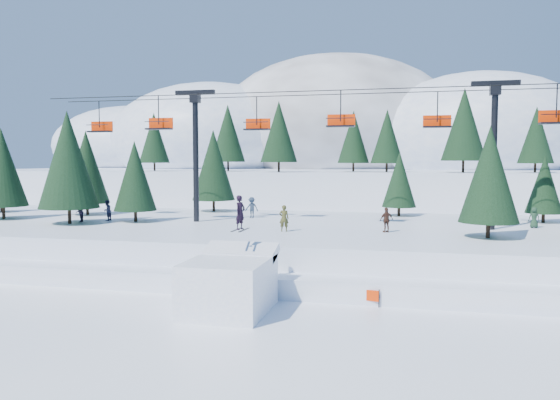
% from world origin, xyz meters
% --- Properties ---
extents(ground, '(160.00, 160.00, 0.00)m').
position_xyz_m(ground, '(0.00, 0.00, 0.00)').
color(ground, white).
rests_on(ground, ground).
extents(mid_shelf, '(70.00, 22.00, 2.50)m').
position_xyz_m(mid_shelf, '(0.00, 18.00, 1.25)').
color(mid_shelf, white).
rests_on(mid_shelf, ground).
extents(berm, '(70.00, 6.00, 1.10)m').
position_xyz_m(berm, '(0.00, 8.00, 0.55)').
color(berm, white).
rests_on(berm, ground).
extents(mountain_ridge, '(119.00, 60.59, 26.46)m').
position_xyz_m(mountain_ridge, '(-5.10, 73.39, 9.64)').
color(mountain_ridge, white).
rests_on(mountain_ridge, ground).
extents(jump_kicker, '(3.77, 5.14, 5.55)m').
position_xyz_m(jump_kicker, '(-1.05, 2.52, 1.39)').
color(jump_kicker, white).
rests_on(jump_kicker, ground).
extents(chairlift, '(46.00, 3.21, 10.28)m').
position_xyz_m(chairlift, '(1.17, 18.05, 9.32)').
color(chairlift, black).
rests_on(chairlift, mid_shelf).
extents(conifer_stand, '(62.21, 16.95, 9.18)m').
position_xyz_m(conifer_stand, '(4.46, 18.18, 6.97)').
color(conifer_stand, black).
rests_on(conifer_stand, mid_shelf).
extents(distant_skiers, '(34.59, 8.67, 1.81)m').
position_xyz_m(distant_skiers, '(-4.97, 17.60, 3.34)').
color(distant_skiers, '#262644').
rests_on(distant_skiers, mid_shelf).
extents(banner_near, '(2.79, 0.68, 0.90)m').
position_xyz_m(banner_near, '(4.61, 5.19, 0.54)').
color(banner_near, black).
rests_on(banner_near, ground).
extents(banner_far, '(2.85, 0.35, 0.90)m').
position_xyz_m(banner_far, '(8.62, 6.46, 0.54)').
color(banner_far, black).
rests_on(banner_far, ground).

